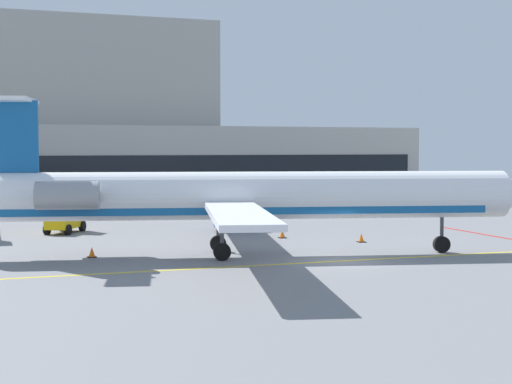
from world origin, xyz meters
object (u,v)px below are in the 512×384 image
(belt_loader, at_px, (67,217))
(baggage_tug, at_px, (231,217))
(fuel_tank, at_px, (66,201))
(regional_jet, at_px, (237,196))

(belt_loader, bearing_deg, baggage_tug, -15.69)
(belt_loader, relative_size, fuel_tank, 0.48)
(regional_jet, relative_size, belt_loader, 9.01)
(regional_jet, distance_m, fuel_tank, 27.72)
(regional_jet, bearing_deg, baggage_tug, 73.95)
(fuel_tank, bearing_deg, belt_loader, -95.32)
(regional_jet, height_order, baggage_tug, regional_jet)
(baggage_tug, relative_size, fuel_tank, 0.45)
(belt_loader, xyz_separation_m, fuel_tank, (1.16, 12.44, 0.26))
(regional_jet, bearing_deg, belt_loader, 116.82)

